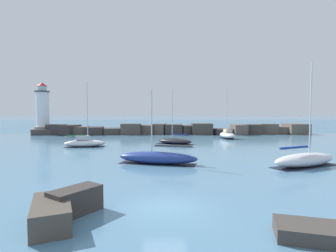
# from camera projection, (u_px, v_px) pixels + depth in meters

# --- Properties ---
(ground_plane) EXTENTS (600.00, 600.00, 0.00)m
(ground_plane) POSITION_uv_depth(u_px,v_px,m) (164.00, 207.00, 14.60)
(ground_plane) COLOR teal
(open_sea_beyond) EXTENTS (400.00, 116.00, 0.01)m
(open_sea_beyond) POSITION_uv_depth(u_px,v_px,m) (162.00, 123.00, 122.49)
(open_sea_beyond) COLOR teal
(open_sea_beyond) RESTS_ON ground
(breakwater_jetty) EXTENTS (65.36, 7.27, 2.59)m
(breakwater_jetty) POSITION_uv_depth(u_px,v_px,m) (177.00, 130.00, 62.70)
(breakwater_jetty) COLOR #423D38
(breakwater_jetty) RESTS_ON ground
(lighthouse) EXTENTS (3.92, 3.92, 12.35)m
(lighthouse) POSITION_uv_depth(u_px,v_px,m) (43.00, 112.00, 62.42)
(lighthouse) COLOR gray
(lighthouse) RESTS_ON ground
(foreground_rocks) EXTENTS (15.08, 5.93, 1.35)m
(foreground_rocks) POSITION_uv_depth(u_px,v_px,m) (118.00, 213.00, 12.38)
(foreground_rocks) COLOR #383330
(foreground_rocks) RESTS_ON ground
(sailboat_moored_0) EXTENTS (8.52, 3.96, 7.56)m
(sailboat_moored_0) POSITION_uv_depth(u_px,v_px,m) (158.00, 158.00, 26.89)
(sailboat_moored_0) COLOR navy
(sailboat_moored_0) RESTS_ON ground
(sailboat_moored_1) EXTENTS (3.08, 5.75, 10.17)m
(sailboat_moored_1) POSITION_uv_depth(u_px,v_px,m) (227.00, 135.00, 52.57)
(sailboat_moored_1) COLOR white
(sailboat_moored_1) RESTS_ON ground
(sailboat_moored_2) EXTENTS (6.33, 2.71, 9.88)m
(sailboat_moored_2) POSITION_uv_depth(u_px,v_px,m) (85.00, 143.00, 40.01)
(sailboat_moored_2) COLOR white
(sailboat_moored_2) RESTS_ON ground
(sailboat_moored_3) EXTENTS (8.01, 5.08, 10.10)m
(sailboat_moored_3) POSITION_uv_depth(u_px,v_px,m) (305.00, 160.00, 25.58)
(sailboat_moored_3) COLOR silver
(sailboat_moored_3) RESTS_ON ground
(sailboat_moored_4) EXTENTS (6.60, 5.46, 9.06)m
(sailboat_moored_4) POSITION_uv_depth(u_px,v_px,m) (175.00, 141.00, 43.67)
(sailboat_moored_4) COLOR black
(sailboat_moored_4) RESTS_ON ground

